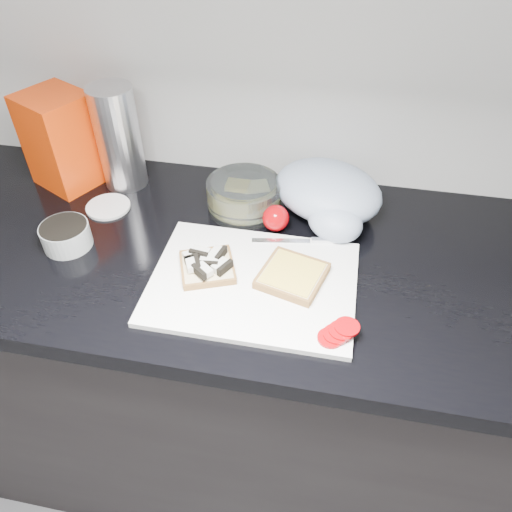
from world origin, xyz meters
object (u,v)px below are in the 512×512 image
Objects in this scene: cutting_board at (253,283)px; bread_bag at (62,140)px; glass_bowl at (244,196)px; steel_canister at (118,138)px.

cutting_board is 0.60m from bread_bag.
bread_bag is at bearing 175.77° from glass_bowl.
cutting_board is 2.34× the size of glass_bowl.
steel_canister is (-0.38, 0.29, 0.12)m from cutting_board.
glass_bowl is at bearing 105.98° from cutting_board.
glass_bowl is 0.46m from bread_bag.
bread_bag is at bearing 151.89° from cutting_board.
cutting_board is at bearing -37.65° from steel_canister.
steel_canister is at bearing 33.50° from bread_bag.
cutting_board is 1.78× the size of bread_bag.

